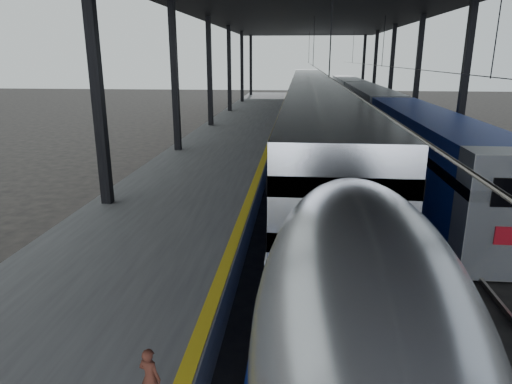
# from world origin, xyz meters

# --- Properties ---
(ground) EXTENTS (160.00, 160.00, 0.00)m
(ground) POSITION_xyz_m (0.00, 0.00, 0.00)
(ground) COLOR black
(ground) RESTS_ON ground
(platform) EXTENTS (6.00, 80.00, 1.00)m
(platform) POSITION_xyz_m (-3.50, 20.00, 0.50)
(platform) COLOR #4C4C4F
(platform) RESTS_ON ground
(yellow_strip) EXTENTS (0.30, 80.00, 0.01)m
(yellow_strip) POSITION_xyz_m (-0.70, 20.00, 1.00)
(yellow_strip) COLOR yellow
(yellow_strip) RESTS_ON platform
(rails) EXTENTS (6.52, 80.00, 0.16)m
(rails) POSITION_xyz_m (4.50, 20.00, 0.08)
(rails) COLOR slate
(rails) RESTS_ON ground
(canopy) EXTENTS (18.00, 75.00, 9.47)m
(canopy) POSITION_xyz_m (1.90, 20.00, 9.12)
(canopy) COLOR black
(canopy) RESTS_ON ground
(tgv_train) EXTENTS (3.15, 65.20, 4.51)m
(tgv_train) POSITION_xyz_m (2.00, 22.93, 2.11)
(tgv_train) COLOR silver
(tgv_train) RESTS_ON ground
(second_train) EXTENTS (2.67, 56.05, 3.68)m
(second_train) POSITION_xyz_m (7.00, 29.10, 1.86)
(second_train) COLOR navy
(second_train) RESTS_ON ground
(child) EXTENTS (0.43, 0.35, 1.01)m
(child) POSITION_xyz_m (-1.04, -4.74, 1.50)
(child) COLOR #492118
(child) RESTS_ON platform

